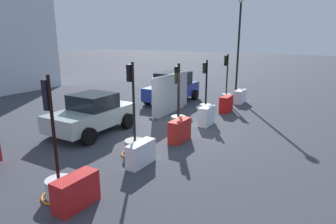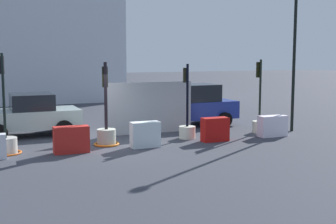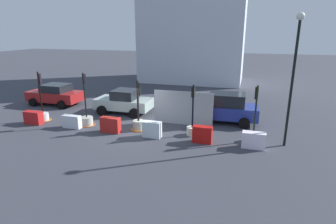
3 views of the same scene
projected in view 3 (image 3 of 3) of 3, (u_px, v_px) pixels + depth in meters
name	position (u px, v px, depth m)	size (l,w,h in m)	color
ground_plane	(138.00, 129.00, 16.38)	(120.00, 120.00, 0.00)	#383A43
traffic_light_0	(43.00, 114.00, 17.86)	(0.94, 0.94, 3.17)	silver
traffic_light_1	(87.00, 118.00, 16.98)	(0.98, 0.98, 3.24)	#BAB6AC
traffic_light_2	(139.00, 122.00, 16.16)	(0.90, 0.90, 2.93)	#B2B6A4
traffic_light_3	(192.00, 126.00, 15.34)	(0.63, 0.63, 2.84)	beige
traffic_light_4	(254.00, 131.00, 14.45)	(0.57, 0.57, 2.99)	beige
construction_barrier_0	(33.00, 118.00, 17.22)	(1.14, 0.50, 0.80)	red
construction_barrier_1	(72.00, 122.00, 16.52)	(1.15, 0.40, 0.77)	silver
construction_barrier_2	(110.00, 125.00, 15.79)	(1.14, 0.45, 0.88)	red
construction_barrier_3	(152.00, 129.00, 15.05)	(1.01, 0.46, 0.89)	silver
construction_barrier_4	(202.00, 134.00, 14.34)	(1.00, 0.46, 0.88)	red
construction_barrier_5	(254.00, 140.00, 13.67)	(1.14, 0.48, 0.82)	white
car_blue_estate	(224.00, 108.00, 17.49)	(4.29, 2.31, 1.86)	navy
car_silver_hatchback	(124.00, 102.00, 19.41)	(3.88, 2.27, 1.66)	#A7BBB4
car_red_compact	(55.00, 94.00, 21.68)	(4.18, 2.31, 1.60)	maroon
street_lamp_post	(294.00, 65.00, 12.91)	(0.36, 0.36, 6.41)	black
site_fence_panel	(183.00, 109.00, 16.95)	(3.68, 0.50, 2.09)	#989EA5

